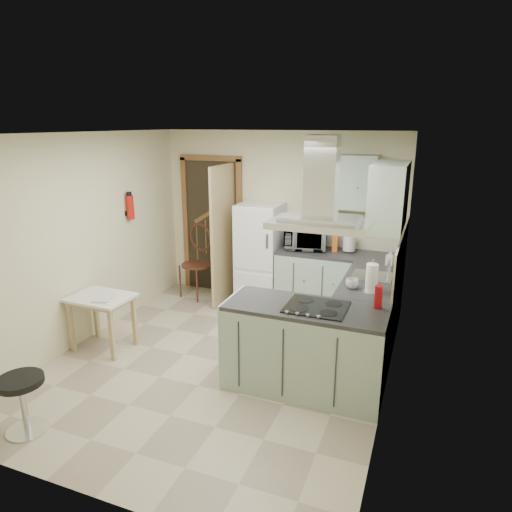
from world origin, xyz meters
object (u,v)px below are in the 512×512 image
at_px(microwave, 306,238).
at_px(bentwood_chair, 196,265).
at_px(peninsula, 305,348).
at_px(drop_leaf_table, 103,322).
at_px(extractor_hood, 320,224).
at_px(stool, 24,404).
at_px(fridge, 260,255).

bearing_deg(microwave, bentwood_chair, 173.87).
relative_size(peninsula, drop_leaf_table, 2.20).
xyz_separation_m(peninsula, extractor_hood, (0.10, 0.00, 1.27)).
distance_m(extractor_hood, stool, 3.04).
height_order(bentwood_chair, microwave, microwave).
relative_size(extractor_hood, stool, 1.73).
xyz_separation_m(peninsula, drop_leaf_table, (-2.45, -0.02, -0.12)).
height_order(stool, microwave, microwave).
bearing_deg(stool, drop_leaf_table, 103.62).
bearing_deg(peninsula, microwave, 105.50).
relative_size(peninsula, extractor_hood, 1.72).
height_order(bentwood_chair, stool, bentwood_chair).
bearing_deg(bentwood_chair, drop_leaf_table, -80.09).
height_order(extractor_hood, microwave, extractor_hood).
height_order(fridge, stool, fridge).
distance_m(peninsula, drop_leaf_table, 2.46).
bearing_deg(bentwood_chair, peninsula, -23.45).
height_order(fridge, drop_leaf_table, fridge).
xyz_separation_m(extractor_hood, microwave, (-0.66, 2.01, -0.66)).
distance_m(fridge, microwave, 0.74).
bearing_deg(fridge, extractor_hood, -56.21).
xyz_separation_m(fridge, bentwood_chair, (-1.00, -0.10, -0.24)).
height_order(peninsula, stool, peninsula).
distance_m(peninsula, extractor_hood, 1.27).
height_order(fridge, extractor_hood, extractor_hood).
height_order(peninsula, extractor_hood, extractor_hood).
relative_size(stool, microwave, 0.91).
xyz_separation_m(stool, microwave, (1.53, 3.54, 0.80)).
bearing_deg(extractor_hood, peninsula, 180.00).
relative_size(fridge, microwave, 2.61).
bearing_deg(peninsula, stool, -143.91).
relative_size(drop_leaf_table, bentwood_chair, 0.69).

